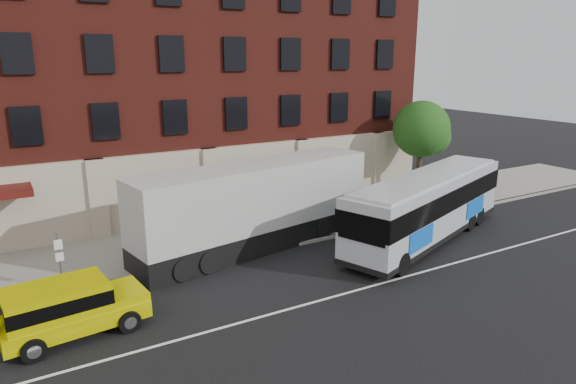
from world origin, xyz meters
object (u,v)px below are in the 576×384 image
street_tree (422,131)px  sign_pole (60,258)px  city_bus (428,204)px  yellow_suv (67,306)px  shipping_container (256,207)px

street_tree → sign_pole: bearing=-171.4°
city_bus → yellow_suv: bearing=-177.2°
shipping_container → sign_pole: bearing=-175.7°
sign_pole → city_bus: size_ratio=0.20×
sign_pole → shipping_container: size_ratio=0.20×
sign_pole → street_tree: bearing=8.6°
city_bus → yellow_suv: size_ratio=2.52×
yellow_suv → shipping_container: 10.09m
street_tree → shipping_container: 13.65m
city_bus → street_tree: bearing=48.9°
street_tree → yellow_suv: (-22.29, -6.90, -3.34)m
street_tree → city_bus: 8.44m
yellow_suv → street_tree: bearing=17.2°
street_tree → yellow_suv: bearing=-162.8°
city_bus → yellow_suv: city_bus is taller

